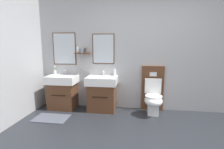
# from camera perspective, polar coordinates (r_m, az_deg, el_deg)

# --- Properties ---
(wall_back) EXTENTS (5.12, 0.27, 2.73)m
(wall_back) POSITION_cam_1_polar(r_m,az_deg,el_deg) (3.95, 10.95, 8.24)
(wall_back) COLOR #A8A8AA
(wall_back) RESTS_ON ground
(bath_mat) EXTENTS (0.68, 0.44, 0.01)m
(bath_mat) POSITION_cam_1_polar(r_m,az_deg,el_deg) (3.80, -19.25, -13.33)
(bath_mat) COLOR #474C56
(bath_mat) RESTS_ON ground
(vanity_sink_left) EXTENTS (0.67, 0.50, 0.76)m
(vanity_sink_left) POSITION_cam_1_polar(r_m,az_deg,el_deg) (4.18, -15.80, -5.25)
(vanity_sink_left) COLOR #56331E
(vanity_sink_left) RESTS_ON ground
(tap_on_left_sink) EXTENTS (0.03, 0.13, 0.11)m
(tap_on_left_sink) POSITION_cam_1_polar(r_m,az_deg,el_deg) (4.26, -15.08, 1.02)
(tap_on_left_sink) COLOR silver
(tap_on_left_sink) RESTS_ON vanity_sink_left
(vanity_sink_right) EXTENTS (0.67, 0.50, 0.76)m
(vanity_sink_right) POSITION_cam_1_polar(r_m,az_deg,el_deg) (3.90, -3.29, -5.96)
(vanity_sink_right) COLOR #56331E
(vanity_sink_right) RESTS_ON ground
(tap_on_right_sink) EXTENTS (0.03, 0.13, 0.11)m
(tap_on_right_sink) POSITION_cam_1_polar(r_m,az_deg,el_deg) (3.99, -2.83, 0.76)
(tap_on_right_sink) COLOR silver
(tap_on_right_sink) RESTS_ON vanity_sink_right
(toilet) EXTENTS (0.48, 0.62, 1.00)m
(toilet) POSITION_cam_1_polar(r_m,az_deg,el_deg) (3.86, 13.22, -6.79)
(toilet) COLOR #56331E
(toilet) RESTS_ON ground
(toothbrush_cup) EXTENTS (0.07, 0.07, 0.20)m
(toothbrush_cup) POSITION_cam_1_polar(r_m,az_deg,el_deg) (4.35, -18.19, 0.87)
(toothbrush_cup) COLOR silver
(toothbrush_cup) RESTS_ON vanity_sink_left
(soap_dispenser) EXTENTS (0.06, 0.06, 0.18)m
(soap_dispenser) POSITION_cam_1_polar(r_m,az_deg,el_deg) (3.94, 0.91, 0.72)
(soap_dispenser) COLOR white
(soap_dispenser) RESTS_ON vanity_sink_right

